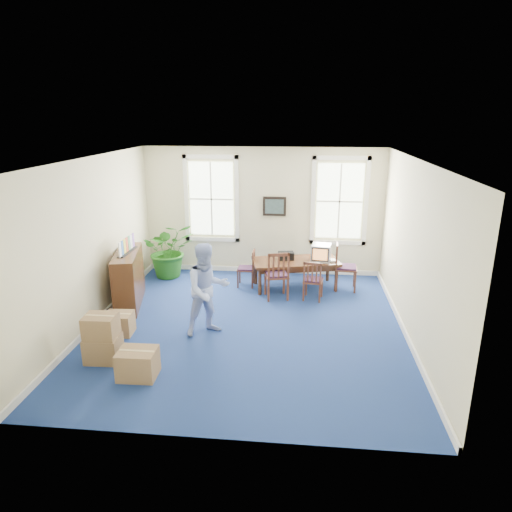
# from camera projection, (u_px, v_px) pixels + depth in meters

# --- Properties ---
(floor) EXTENTS (6.50, 6.50, 0.00)m
(floor) POSITION_uv_depth(u_px,v_px,m) (248.00, 326.00, 8.89)
(floor) COLOR navy
(floor) RESTS_ON ground
(ceiling) EXTENTS (6.50, 6.50, 0.00)m
(ceiling) POSITION_uv_depth(u_px,v_px,m) (247.00, 159.00, 7.94)
(ceiling) COLOR white
(ceiling) RESTS_ON ground
(wall_back) EXTENTS (6.50, 0.00, 6.50)m
(wall_back) POSITION_uv_depth(u_px,v_px,m) (263.00, 212.00, 11.50)
(wall_back) COLOR beige
(wall_back) RESTS_ON ground
(wall_front) EXTENTS (6.50, 0.00, 6.50)m
(wall_front) POSITION_uv_depth(u_px,v_px,m) (214.00, 325.00, 5.33)
(wall_front) COLOR beige
(wall_front) RESTS_ON ground
(wall_left) EXTENTS (0.00, 6.50, 6.50)m
(wall_left) POSITION_uv_depth(u_px,v_px,m) (92.00, 243.00, 8.70)
(wall_left) COLOR beige
(wall_left) RESTS_ON ground
(wall_right) EXTENTS (0.00, 6.50, 6.50)m
(wall_right) POSITION_uv_depth(u_px,v_px,m) (414.00, 252.00, 8.13)
(wall_right) COLOR beige
(wall_right) RESTS_ON ground
(baseboard_back) EXTENTS (6.00, 0.04, 0.12)m
(baseboard_back) POSITION_uv_depth(u_px,v_px,m) (262.00, 270.00, 11.93)
(baseboard_back) COLOR white
(baseboard_back) RESTS_ON ground
(baseboard_left) EXTENTS (0.04, 6.50, 0.12)m
(baseboard_left) POSITION_uv_depth(u_px,v_px,m) (101.00, 317.00, 9.16)
(baseboard_left) COLOR white
(baseboard_left) RESTS_ON ground
(baseboard_right) EXTENTS (0.04, 6.50, 0.12)m
(baseboard_right) POSITION_uv_depth(u_px,v_px,m) (404.00, 330.00, 8.59)
(baseboard_right) COLOR white
(baseboard_right) RESTS_ON ground
(window_left) EXTENTS (1.40, 0.12, 2.20)m
(window_left) POSITION_uv_depth(u_px,v_px,m) (211.00, 199.00, 11.52)
(window_left) COLOR white
(window_left) RESTS_ON ground
(window_right) EXTENTS (1.40, 0.12, 2.20)m
(window_right) POSITION_uv_depth(u_px,v_px,m) (340.00, 201.00, 11.21)
(window_right) COLOR white
(window_right) RESTS_ON ground
(wall_picture) EXTENTS (0.58, 0.06, 0.48)m
(wall_picture) POSITION_uv_depth(u_px,v_px,m) (274.00, 206.00, 11.38)
(wall_picture) COLOR black
(wall_picture) RESTS_ON ground
(conference_table) EXTENTS (2.14, 1.34, 0.68)m
(conference_table) POSITION_uv_depth(u_px,v_px,m) (295.00, 274.00, 10.78)
(conference_table) COLOR #482815
(conference_table) RESTS_ON ground
(crt_tv) EXTENTS (0.49, 0.53, 0.39)m
(crt_tv) POSITION_uv_depth(u_px,v_px,m) (321.00, 252.00, 10.61)
(crt_tv) COLOR #B7B7BC
(crt_tv) RESTS_ON conference_table
(game_console) EXTENTS (0.18, 0.20, 0.04)m
(game_console) POSITION_uv_depth(u_px,v_px,m) (333.00, 261.00, 10.59)
(game_console) COLOR white
(game_console) RESTS_ON conference_table
(equipment_bag) EXTENTS (0.39, 0.29, 0.18)m
(equipment_bag) POSITION_uv_depth(u_px,v_px,m) (286.00, 256.00, 10.72)
(equipment_bag) COLOR black
(equipment_bag) RESTS_ON conference_table
(chair_near_left) EXTENTS (0.61, 0.61, 1.11)m
(chair_near_left) POSITION_uv_depth(u_px,v_px,m) (276.00, 274.00, 10.11)
(chair_near_left) COLOR brown
(chair_near_left) RESTS_ON ground
(chair_near_right) EXTENTS (0.48, 0.48, 0.92)m
(chair_near_right) POSITION_uv_depth(u_px,v_px,m) (313.00, 280.00, 10.06)
(chair_near_right) COLOR brown
(chair_near_right) RESTS_ON ground
(chair_end_left) EXTENTS (0.40, 0.40, 0.88)m
(chair_end_left) POSITION_uv_depth(u_px,v_px,m) (246.00, 268.00, 10.86)
(chair_end_left) COLOR brown
(chair_end_left) RESTS_ON ground
(chair_end_right) EXTENTS (0.52, 0.52, 1.10)m
(chair_end_right) POSITION_uv_depth(u_px,v_px,m) (346.00, 267.00, 10.60)
(chair_end_right) COLOR brown
(chair_end_right) RESTS_ON ground
(man) EXTENTS (1.07, 1.01, 1.75)m
(man) POSITION_uv_depth(u_px,v_px,m) (207.00, 289.00, 8.37)
(man) COLOR #A3B6F2
(man) RESTS_ON ground
(credenza) EXTENTS (0.80, 1.65, 1.25)m
(credenza) POSITION_uv_depth(u_px,v_px,m) (129.00, 277.00, 9.75)
(credenza) COLOR #482815
(credenza) RESTS_ON ground
(brochure_rack) EXTENTS (0.41, 0.76, 0.34)m
(brochure_rack) POSITION_uv_depth(u_px,v_px,m) (126.00, 241.00, 9.51)
(brochure_rack) COLOR #99999E
(brochure_rack) RESTS_ON credenza
(potted_plant) EXTENTS (1.60, 1.51, 1.40)m
(potted_plant) POSITION_uv_depth(u_px,v_px,m) (169.00, 250.00, 11.43)
(potted_plant) COLOR #1E5C15
(potted_plant) RESTS_ON ground
(cardboard_boxes) EXTENTS (1.55, 1.55, 0.86)m
(cardboard_boxes) POSITION_uv_depth(u_px,v_px,m) (117.00, 335.00, 7.62)
(cardboard_boxes) COLOR #936E48
(cardboard_boxes) RESTS_ON ground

